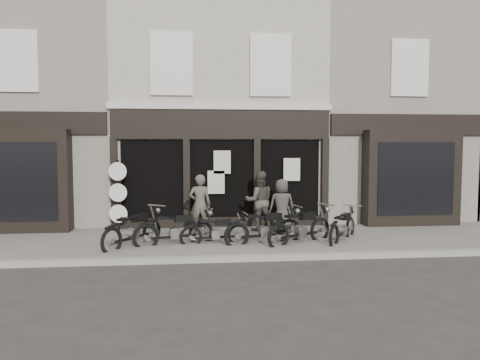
{
  "coord_description": "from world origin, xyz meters",
  "views": [
    {
      "loc": [
        -0.99,
        -12.33,
        2.8
      ],
      "look_at": [
        0.46,
        1.6,
        1.76
      ],
      "focal_mm": 35.0,
      "sensor_mm": 36.0,
      "label": 1
    }
  ],
  "objects": [
    {
      "name": "motorcycle_3",
      "position": [
        0.99,
        0.28,
        0.44
      ],
      "size": [
        2.25,
        0.97,
        1.11
      ],
      "rotation": [
        0.0,
        0.0,
        0.28
      ],
      "color": "black",
      "rests_on": "ground"
    },
    {
      "name": "ground_plane",
      "position": [
        0.0,
        0.0,
        0.0
      ],
      "size": [
        90.0,
        90.0,
        0.0
      ],
      "primitive_type": "plane",
      "color": "#2D2B28",
      "rests_on": "ground"
    },
    {
      "name": "pavement",
      "position": [
        0.0,
        0.9,
        0.06
      ],
      "size": [
        30.0,
        4.2,
        0.12
      ],
      "primitive_type": "cube",
      "color": "#635F57",
      "rests_on": "ground_plane"
    },
    {
      "name": "man_left",
      "position": [
        -0.75,
        1.64,
        1.03
      ],
      "size": [
        0.68,
        0.46,
        1.81
      ],
      "primitive_type": "imported",
      "rotation": [
        0.0,
        0.0,
        3.1
      ],
      "color": "#4E4A40",
      "rests_on": "pavement"
    },
    {
      "name": "motorcycle_2",
      "position": [
        -0.34,
        0.39,
        0.37
      ],
      "size": [
        1.94,
        0.53,
        0.93
      ],
      "rotation": [
        0.0,
        0.0,
        0.12
      ],
      "color": "black",
      "rests_on": "ground"
    },
    {
      "name": "man_centre",
      "position": [
        1.12,
        2.12,
        1.06
      ],
      "size": [
        0.93,
        0.74,
        1.87
      ],
      "primitive_type": "imported",
      "rotation": [
        0.0,
        0.0,
        3.17
      ],
      "color": "#454038",
      "rests_on": "pavement"
    },
    {
      "name": "man_right",
      "position": [
        1.79,
        1.84,
        0.94
      ],
      "size": [
        0.82,
        0.54,
        1.64
      ],
      "primitive_type": "imported",
      "rotation": [
        0.0,
        0.0,
        3.17
      ],
      "color": "#3D3832",
      "rests_on": "pavement"
    },
    {
      "name": "motorcycle_5",
      "position": [
        3.26,
        0.4,
        0.41
      ],
      "size": [
        1.46,
        1.85,
        1.02
      ],
      "rotation": [
        0.0,
        0.0,
        0.94
      ],
      "color": "black",
      "rests_on": "ground"
    },
    {
      "name": "motorcycle_4",
      "position": [
        2.0,
        0.22,
        0.45
      ],
      "size": [
        2.1,
        1.48,
        1.12
      ],
      "rotation": [
        0.0,
        0.0,
        0.55
      ],
      "color": "black",
      "rests_on": "ground"
    },
    {
      "name": "motorcycle_0",
      "position": [
        -2.56,
        0.35,
        0.44
      ],
      "size": [
        1.56,
        2.0,
        1.1
      ],
      "rotation": [
        0.0,
        0.0,
        0.96
      ],
      "color": "black",
      "rests_on": "ground"
    },
    {
      "name": "motorcycle_1",
      "position": [
        -1.45,
        0.37,
        0.43
      ],
      "size": [
        2.19,
        0.95,
        1.08
      ],
      "rotation": [
        0.0,
        0.0,
        0.29
      ],
      "color": "black",
      "rests_on": "ground"
    },
    {
      "name": "neighbour_left",
      "position": [
        -6.35,
        5.9,
        4.04
      ],
      "size": [
        5.6,
        6.73,
        8.34
      ],
      "color": "gray",
      "rests_on": "ground"
    },
    {
      "name": "neighbour_right",
      "position": [
        6.35,
        5.9,
        4.04
      ],
      "size": [
        5.6,
        6.73,
        8.34
      ],
      "color": "gray",
      "rests_on": "ground"
    },
    {
      "name": "central_building",
      "position": [
        0.0,
        5.95,
        4.08
      ],
      "size": [
        7.3,
        6.22,
        8.34
      ],
      "color": "beige",
      "rests_on": "ground"
    },
    {
      "name": "advert_sign_post",
      "position": [
        -3.28,
        2.48,
        1.14
      ],
      "size": [
        0.57,
        0.37,
        2.35
      ],
      "rotation": [
        0.0,
        0.0,
        -0.14
      ],
      "color": "black",
      "rests_on": "ground"
    },
    {
      "name": "kerb",
      "position": [
        0.0,
        -1.25,
        0.07
      ],
      "size": [
        30.0,
        0.25,
        0.13
      ],
      "primitive_type": "cube",
      "color": "gray",
      "rests_on": "ground_plane"
    }
  ]
}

